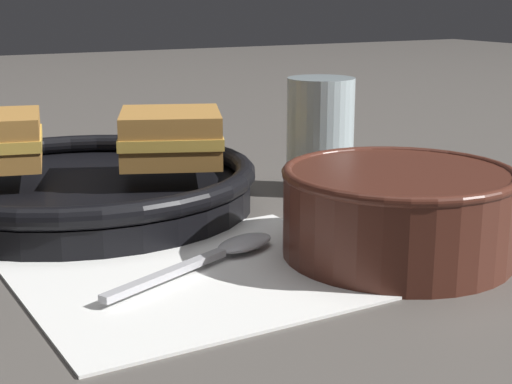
% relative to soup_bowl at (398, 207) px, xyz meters
% --- Properties ---
extents(ground_plane, '(4.00, 4.00, 0.00)m').
position_rel_soup_bowl_xyz_m(ground_plane, '(-0.05, 0.09, -0.04)').
color(ground_plane, '#56514C').
extents(napkin, '(0.25, 0.21, 0.00)m').
position_rel_soup_bowl_xyz_m(napkin, '(-0.14, 0.03, -0.04)').
color(napkin, white).
rests_on(napkin, ground_plane).
extents(soup_bowl, '(0.17, 0.17, 0.07)m').
position_rel_soup_bowl_xyz_m(soup_bowl, '(0.00, 0.00, 0.00)').
color(soup_bowl, '#4C2319').
rests_on(soup_bowl, ground_plane).
extents(spoon, '(0.16, 0.09, 0.01)m').
position_rel_soup_bowl_xyz_m(spoon, '(-0.12, 0.05, -0.03)').
color(spoon, '#B7B7BC').
rests_on(spoon, napkin).
extents(skillet, '(0.31, 0.31, 0.04)m').
position_rel_soup_bowl_xyz_m(skillet, '(-0.16, 0.24, -0.02)').
color(skillet, black).
rests_on(skillet, ground_plane).
extents(sandwich_near_right, '(0.12, 0.12, 0.05)m').
position_rel_soup_bowl_xyz_m(sandwich_near_right, '(-0.09, 0.21, 0.03)').
color(sandwich_near_right, '#B27A38').
rests_on(sandwich_near_right, skillet).
extents(drinking_glass, '(0.07, 0.07, 0.11)m').
position_rel_soup_bowl_xyz_m(drinking_glass, '(0.06, 0.20, 0.02)').
color(drinking_glass, silver).
rests_on(drinking_glass, ground_plane).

